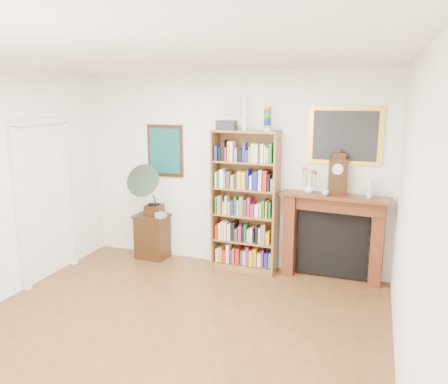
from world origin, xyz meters
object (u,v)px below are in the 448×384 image
(side_cabinet, at_px, (152,236))
(mantel_clock, at_px, (338,174))
(teacup, at_px, (325,193))
(bookshelf, at_px, (245,194))
(gramophone, at_px, (149,187))
(fireplace, at_px, (333,229))
(flower_vase, at_px, (309,188))
(bottle_left, at_px, (370,189))
(cd_stack, at_px, (161,215))
(bottle_right, at_px, (371,189))

(side_cabinet, xyz_separation_m, mantel_clock, (2.72, 0.08, 1.11))
(teacup, bearing_deg, bookshelf, 177.58)
(bookshelf, distance_m, gramophone, 1.46)
(fireplace, relative_size, flower_vase, 10.55)
(teacup, distance_m, bottle_left, 0.55)
(fireplace, xyz_separation_m, flower_vase, (-0.34, -0.07, 0.55))
(bookshelf, distance_m, cd_stack, 1.34)
(bookshelf, bearing_deg, mantel_clock, 4.97)
(fireplace, height_order, bottle_right, bottle_right)
(flower_vase, relative_size, bottle_right, 0.68)
(flower_vase, xyz_separation_m, bottle_right, (0.78, 0.06, 0.03))
(mantel_clock, relative_size, teacup, 6.40)
(bottle_left, bearing_deg, mantel_clock, 170.69)
(cd_stack, relative_size, mantel_clock, 0.22)
(mantel_clock, bearing_deg, bookshelf, 171.11)
(side_cabinet, bearing_deg, teacup, 2.09)
(bookshelf, xyz_separation_m, teacup, (1.10, -0.05, 0.10))
(mantel_clock, height_order, bottle_left, mantel_clock)
(bookshelf, height_order, bottle_left, bookshelf)
(bookshelf, distance_m, bottle_left, 1.66)
(gramophone, relative_size, mantel_clock, 1.47)
(cd_stack, height_order, bottle_right, bottle_right)
(flower_vase, bearing_deg, gramophone, -176.93)
(bookshelf, height_order, bottle_right, bookshelf)
(side_cabinet, bearing_deg, bookshelf, 3.41)
(bookshelf, relative_size, teacup, 26.80)
(side_cabinet, bearing_deg, cd_stack, -23.61)
(teacup, bearing_deg, side_cabinet, 179.36)
(fireplace, height_order, cd_stack, fireplace)
(bottle_left, bearing_deg, cd_stack, -177.75)
(bookshelf, xyz_separation_m, bottle_right, (1.65, 0.07, 0.17))
(gramophone, relative_size, flower_vase, 5.94)
(side_cabinet, xyz_separation_m, teacup, (2.58, -0.03, 0.88))
(side_cabinet, height_order, bottle_left, bottle_left)
(bookshelf, height_order, gramophone, bookshelf)
(bottle_left, bearing_deg, bookshelf, 179.80)
(mantel_clock, relative_size, flower_vase, 4.05)
(mantel_clock, xyz_separation_m, teacup, (-0.13, -0.11, -0.23))
(gramophone, height_order, teacup, gramophone)
(bookshelf, xyz_separation_m, flower_vase, (0.88, 0.01, 0.14))
(cd_stack, distance_m, mantel_clock, 2.62)
(bookshelf, relative_size, bottle_left, 9.60)
(bookshelf, bearing_deg, side_cabinet, -177.18)
(mantel_clock, bearing_deg, bottle_left, -21.04)
(bottle_right, bearing_deg, flower_vase, -175.49)
(bookshelf, relative_size, fireplace, 1.61)
(bookshelf, distance_m, flower_vase, 0.89)
(side_cabinet, relative_size, mantel_clock, 1.25)
(cd_stack, relative_size, flower_vase, 0.88)
(mantel_clock, bearing_deg, bottle_right, -10.47)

